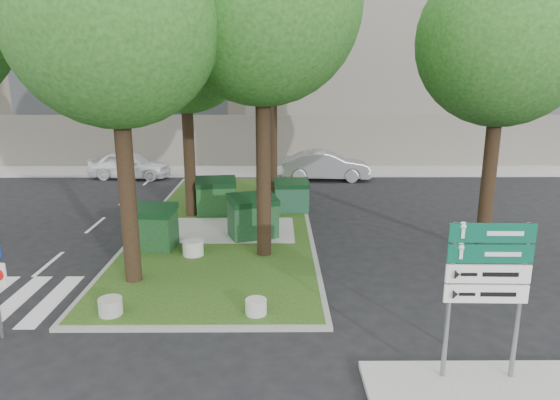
{
  "coord_description": "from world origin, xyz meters",
  "views": [
    {
      "loc": [
        2.41,
        -10.17,
        5.57
      ],
      "look_at": [
        2.49,
        3.93,
        2.0
      ],
      "focal_mm": 32.0,
      "sensor_mm": 36.0,
      "label": 1
    }
  ],
  "objects_px": {
    "tree_median_mid": "(186,34)",
    "tree_street_right": "(507,24)",
    "dumpster_d": "(292,196)",
    "dumpster_c": "(253,216)",
    "car_white": "(130,165)",
    "bollard_left": "(110,306)",
    "car_silver": "(326,166)",
    "directional_sign": "(487,277)",
    "bollard_mid": "(193,248)",
    "bollard_right": "(256,307)",
    "litter_bin": "(296,201)",
    "dumpster_b": "(216,197)",
    "tree_median_far": "(274,6)",
    "dumpster_a": "(151,227)"
  },
  "relations": [
    {
      "from": "tree_median_mid",
      "to": "tree_street_right",
      "type": "height_order",
      "value": "tree_street_right"
    },
    {
      "from": "tree_median_mid",
      "to": "dumpster_d",
      "type": "distance_m",
      "value": 7.38
    },
    {
      "from": "tree_street_right",
      "to": "dumpster_c",
      "type": "bearing_deg",
      "value": 171.04
    },
    {
      "from": "car_white",
      "to": "bollard_left",
      "type": "bearing_deg",
      "value": -159.57
    },
    {
      "from": "bollard_left",
      "to": "car_silver",
      "type": "relative_size",
      "value": 0.12
    },
    {
      "from": "tree_street_right",
      "to": "car_silver",
      "type": "relative_size",
      "value": 2.13
    },
    {
      "from": "bollard_left",
      "to": "directional_sign",
      "type": "height_order",
      "value": "directional_sign"
    },
    {
      "from": "tree_median_mid",
      "to": "tree_street_right",
      "type": "distance_m",
      "value": 10.77
    },
    {
      "from": "bollard_mid",
      "to": "car_silver",
      "type": "xyz_separation_m",
      "value": [
        5.23,
        11.87,
        0.43
      ]
    },
    {
      "from": "bollard_right",
      "to": "litter_bin",
      "type": "relative_size",
      "value": 0.77
    },
    {
      "from": "bollard_left",
      "to": "litter_bin",
      "type": "bearing_deg",
      "value": 63.55
    },
    {
      "from": "dumpster_b",
      "to": "dumpster_d",
      "type": "relative_size",
      "value": 1.2
    },
    {
      "from": "dumpster_b",
      "to": "bollard_left",
      "type": "relative_size",
      "value": 3.11
    },
    {
      "from": "tree_street_right",
      "to": "car_white",
      "type": "xyz_separation_m",
      "value": [
        -14.74,
        11.72,
        -6.24
      ]
    },
    {
      "from": "dumpster_b",
      "to": "bollard_left",
      "type": "xyz_separation_m",
      "value": [
        -1.46,
        -8.64,
        -0.51
      ]
    },
    {
      "from": "tree_median_mid",
      "to": "dumpster_d",
      "type": "height_order",
      "value": "tree_median_mid"
    },
    {
      "from": "dumpster_c",
      "to": "bollard_right",
      "type": "bearing_deg",
      "value": -105.97
    },
    {
      "from": "dumpster_d",
      "to": "bollard_left",
      "type": "height_order",
      "value": "dumpster_d"
    },
    {
      "from": "dumpster_b",
      "to": "litter_bin",
      "type": "relative_size",
      "value": 2.62
    },
    {
      "from": "bollard_left",
      "to": "directional_sign",
      "type": "distance_m",
      "value": 8.19
    },
    {
      "from": "litter_bin",
      "to": "directional_sign",
      "type": "height_order",
      "value": "directional_sign"
    },
    {
      "from": "tree_median_far",
      "to": "litter_bin",
      "type": "height_order",
      "value": "tree_median_far"
    },
    {
      "from": "car_white",
      "to": "dumpster_c",
      "type": "bearing_deg",
      "value": -139.49
    },
    {
      "from": "dumpster_d",
      "to": "bollard_right",
      "type": "xyz_separation_m",
      "value": [
        -1.09,
        -9.08,
        -0.45
      ]
    },
    {
      "from": "bollard_right",
      "to": "car_white",
      "type": "relative_size",
      "value": 0.11
    },
    {
      "from": "bollard_left",
      "to": "tree_median_far",
      "type": "bearing_deg",
      "value": 71.93
    },
    {
      "from": "bollard_left",
      "to": "car_silver",
      "type": "distance_m",
      "value": 17.1
    },
    {
      "from": "bollard_mid",
      "to": "tree_street_right",
      "type": "bearing_deg",
      "value": 3.85
    },
    {
      "from": "dumpster_a",
      "to": "bollard_right",
      "type": "xyz_separation_m",
      "value": [
        3.54,
        -4.61,
        -0.5
      ]
    },
    {
      "from": "litter_bin",
      "to": "tree_street_right",
      "type": "bearing_deg",
      "value": -39.5
    },
    {
      "from": "dumpster_a",
      "to": "litter_bin",
      "type": "distance_m",
      "value": 6.81
    },
    {
      "from": "tree_median_mid",
      "to": "bollard_right",
      "type": "distance_m",
      "value": 11.22
    },
    {
      "from": "tree_street_right",
      "to": "car_silver",
      "type": "height_order",
      "value": "tree_street_right"
    },
    {
      "from": "dumpster_c",
      "to": "tree_median_mid",
      "type": "bearing_deg",
      "value": 112.15
    },
    {
      "from": "litter_bin",
      "to": "car_silver",
      "type": "xyz_separation_m",
      "value": [
        1.83,
        6.39,
        0.33
      ]
    },
    {
      "from": "tree_median_mid",
      "to": "dumpster_b",
      "type": "relative_size",
      "value": 5.84
    },
    {
      "from": "dumpster_c",
      "to": "bollard_right",
      "type": "xyz_separation_m",
      "value": [
        0.34,
        -5.74,
        -0.54
      ]
    },
    {
      "from": "tree_street_right",
      "to": "bollard_mid",
      "type": "xyz_separation_m",
      "value": [
        -9.29,
        -0.63,
        -6.63
      ]
    },
    {
      "from": "dumpster_d",
      "to": "litter_bin",
      "type": "relative_size",
      "value": 2.19
    },
    {
      "from": "car_white",
      "to": "car_silver",
      "type": "relative_size",
      "value": 0.92
    },
    {
      "from": "bollard_mid",
      "to": "litter_bin",
      "type": "distance_m",
      "value": 6.45
    },
    {
      "from": "bollard_left",
      "to": "bollard_mid",
      "type": "relative_size",
      "value": 0.86
    },
    {
      "from": "tree_median_mid",
      "to": "directional_sign",
      "type": "xyz_separation_m",
      "value": [
        7.02,
        -11.06,
        -4.89
      ]
    },
    {
      "from": "tree_median_far",
      "to": "dumpster_b",
      "type": "relative_size",
      "value": 6.97
    },
    {
      "from": "tree_median_mid",
      "to": "tree_median_far",
      "type": "relative_size",
      "value": 0.84
    },
    {
      "from": "tree_median_mid",
      "to": "directional_sign",
      "type": "relative_size",
      "value": 3.36
    },
    {
      "from": "bollard_right",
      "to": "dumpster_c",
      "type": "bearing_deg",
      "value": 93.35
    },
    {
      "from": "dumpster_a",
      "to": "directional_sign",
      "type": "relative_size",
      "value": 0.55
    },
    {
      "from": "directional_sign",
      "to": "car_silver",
      "type": "distance_m",
      "value": 18.39
    },
    {
      "from": "car_white",
      "to": "directional_sign",
      "type": "bearing_deg",
      "value": -141.88
    }
  ]
}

